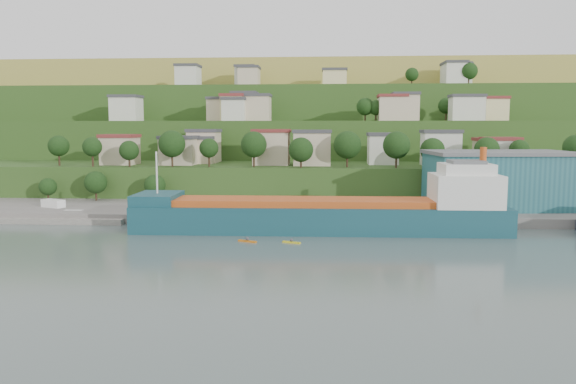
# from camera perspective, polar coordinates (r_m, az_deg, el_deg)

# --- Properties ---
(ground) EXTENTS (500.00, 500.00, 0.00)m
(ground) POSITION_cam_1_polar(r_m,az_deg,el_deg) (100.13, -0.18, -4.98)
(ground) COLOR #4B5C59
(ground) RESTS_ON ground
(quay) EXTENTS (220.00, 26.00, 4.00)m
(quay) POSITION_cam_1_polar(r_m,az_deg,el_deg) (128.06, 9.72, -2.52)
(quay) COLOR slate
(quay) RESTS_ON ground
(pebble_beach) EXTENTS (40.00, 18.00, 2.40)m
(pebble_beach) POSITION_cam_1_polar(r_m,az_deg,el_deg) (136.49, -23.16, -2.40)
(pebble_beach) COLOR slate
(pebble_beach) RESTS_ON ground
(hillside) EXTENTS (360.00, 210.55, 96.00)m
(hillside) POSITION_cam_1_polar(r_m,az_deg,el_deg) (267.32, 2.47, 2.31)
(hillside) COLOR #284719
(hillside) RESTS_ON ground
(cargo_ship_near) EXTENTS (71.95, 12.60, 18.45)m
(cargo_ship_near) POSITION_cam_1_polar(r_m,az_deg,el_deg) (108.84, 4.39, -2.49)
(cargo_ship_near) COLOR #133E49
(cargo_ship_near) RESTS_ON ground
(warehouse) EXTENTS (32.57, 21.68, 12.80)m
(warehouse) POSITION_cam_1_polar(r_m,az_deg,el_deg) (134.95, 20.57, 1.22)
(warehouse) COLOR #1F545E
(warehouse) RESTS_ON quay
(caravan) EXTENTS (5.94, 4.34, 2.56)m
(caravan) POSITION_cam_1_polar(r_m,az_deg,el_deg) (138.11, -22.75, -1.24)
(caravan) COLOR white
(caravan) RESTS_ON pebble_beach
(dinghy) EXTENTS (4.05, 1.53, 0.81)m
(dinghy) POSITION_cam_1_polar(r_m,az_deg,el_deg) (131.84, -20.94, -1.90)
(dinghy) COLOR silver
(dinghy) RESTS_ON pebble_beach
(kayak_orange) EXTENTS (3.53, 2.00, 0.90)m
(kayak_orange) POSITION_cam_1_polar(r_m,az_deg,el_deg) (99.45, -4.15, -4.92)
(kayak_orange) COLOR orange
(kayak_orange) RESTS_ON ground
(kayak_yellow) EXTENTS (3.28, 1.76, 0.83)m
(kayak_yellow) POSITION_cam_1_polar(r_m,az_deg,el_deg) (98.26, 0.36, -5.06)
(kayak_yellow) COLOR gold
(kayak_yellow) RESTS_ON ground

